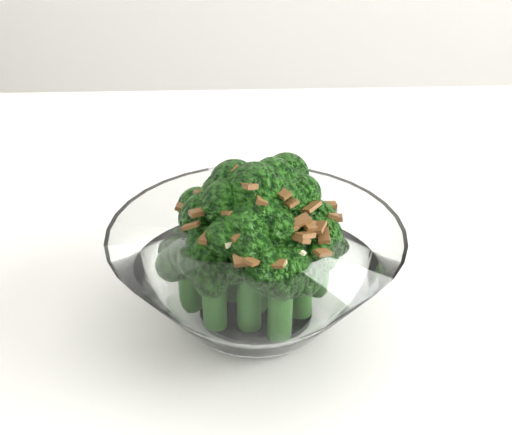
# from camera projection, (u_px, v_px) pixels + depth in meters

# --- Properties ---
(table) EXTENTS (1.36, 1.07, 0.75)m
(table) POSITION_uv_depth(u_px,v_px,m) (110.00, 315.00, 0.65)
(table) COLOR white
(table) RESTS_ON ground
(broccoli_dish) EXTENTS (0.21, 0.21, 0.13)m
(broccoli_dish) POSITION_uv_depth(u_px,v_px,m) (256.00, 263.00, 0.51)
(broccoli_dish) COLOR white
(broccoli_dish) RESTS_ON table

